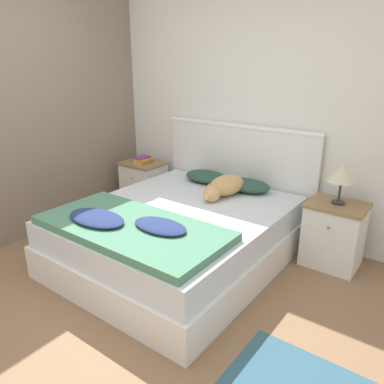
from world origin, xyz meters
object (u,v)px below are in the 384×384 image
pillow_right (247,185)px  book_stack (143,160)px  bed (179,235)px  nightstand_left (144,185)px  nightstand_right (333,234)px  pillow_left (206,176)px  dog (225,186)px  table_lamp (342,173)px

pillow_right → book_stack: (-1.40, -0.04, 0.06)m
bed → nightstand_left: size_ratio=3.42×
nightstand_right → pillow_left: 1.43m
bed → pillow_right: 0.89m
pillow_right → dog: size_ratio=0.70×
pillow_left → book_stack: (-0.89, -0.04, 0.06)m
bed → pillow_left: size_ratio=4.24×
dog → book_stack: size_ratio=3.05×
pillow_left → dog: size_ratio=0.70×
bed → pillow_left: (-0.25, 0.79, 0.32)m
pillow_right → dog: (-0.12, -0.24, 0.03)m
nightstand_right → pillow_left: bearing=178.6°
pillow_left → pillow_right: same height
nightstand_right → pillow_right: (-0.90, 0.04, 0.27)m
bed → nightstand_right: (1.15, 0.76, 0.04)m
pillow_right → dog: bearing=-115.7°
book_stack → nightstand_right: bearing=0.1°
nightstand_right → dog: 1.08m
bed → book_stack: bearing=146.6°
bed → nightstand_left: (-1.15, 0.76, 0.04)m
pillow_left → nightstand_right: bearing=-1.4°
pillow_left → book_stack: size_ratio=2.14×
dog → table_lamp: bearing=11.9°
nightstand_left → nightstand_right: 2.30m
book_stack → table_lamp: (2.29, 0.01, 0.24)m
nightstand_right → table_lamp: table_lamp is taller
nightstand_left → bed: bearing=-33.4°
nightstand_left → pillow_left: size_ratio=1.24×
pillow_left → pillow_right: 0.51m
nightstand_right → table_lamp: (0.00, 0.01, 0.56)m
book_stack → bed: bearing=-33.4°
dog → bed: bearing=-103.9°
nightstand_left → nightstand_right: same height
bed → nightstand_right: 1.38m
bed → dog: (0.14, 0.55, 0.35)m
dog → book_stack: bearing=170.9°
table_lamp → dog: bearing=-168.1°
book_stack → pillow_right: bearing=1.5°
nightstand_left → pillow_left: 0.94m
pillow_left → nightstand_left: bearing=-177.8°
bed → dog: bearing=76.1°
dog → table_lamp: (1.01, 0.21, 0.26)m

